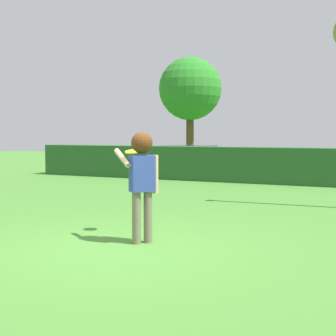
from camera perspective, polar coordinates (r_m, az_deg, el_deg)
ground_plane at (r=7.40m, az=-5.83°, el=-9.61°), size 60.00×60.00×0.00m
person at (r=7.47m, az=-3.22°, el=-0.52°), size 0.83×0.47×1.79m
frisbee at (r=8.22m, az=-4.35°, el=2.03°), size 0.27×0.27×0.08m
hedge_row at (r=16.93m, az=12.08°, el=0.32°), size 19.02×0.90×1.27m
parked_car_silver at (r=20.34m, az=2.49°, el=1.20°), size 4.30×2.02×1.25m
birch_tree at (r=25.46m, az=2.72°, el=9.57°), size 3.38×3.38×5.86m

